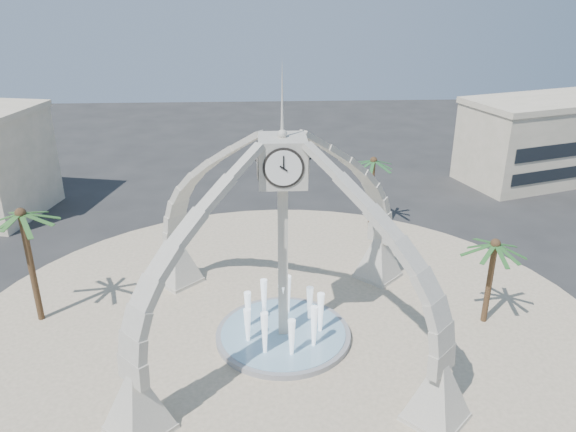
{
  "coord_description": "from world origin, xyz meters",
  "views": [
    {
      "loc": [
        -1.11,
        -27.94,
        19.77
      ],
      "look_at": [
        0.39,
        2.0,
        7.05
      ],
      "focal_mm": 35.0,
      "sensor_mm": 36.0,
      "label": 1
    }
  ],
  "objects_px": {
    "palm_west": "(21,215)",
    "clock_tower": "(283,240)",
    "palm_north": "(374,162)",
    "palm_east": "(495,245)",
    "fountain": "(283,334)"
  },
  "relations": [
    {
      "from": "palm_west",
      "to": "clock_tower",
      "type": "bearing_deg",
      "value": -10.26
    },
    {
      "from": "clock_tower",
      "to": "palm_north",
      "type": "height_order",
      "value": "clock_tower"
    },
    {
      "from": "palm_east",
      "to": "palm_north",
      "type": "bearing_deg",
      "value": 106.49
    },
    {
      "from": "clock_tower",
      "to": "palm_north",
      "type": "distance_m",
      "value": 18.01
    },
    {
      "from": "fountain",
      "to": "palm_west",
      "type": "distance_m",
      "value": 16.79
    },
    {
      "from": "fountain",
      "to": "palm_west",
      "type": "relative_size",
      "value": 1.0
    },
    {
      "from": "palm_east",
      "to": "palm_north",
      "type": "xyz_separation_m",
      "value": [
        -4.41,
        14.9,
        0.53
      ]
    },
    {
      "from": "clock_tower",
      "to": "palm_east",
      "type": "relative_size",
      "value": 2.94
    },
    {
      "from": "clock_tower",
      "to": "palm_west",
      "type": "distance_m",
      "value": 15.36
    },
    {
      "from": "clock_tower",
      "to": "fountain",
      "type": "height_order",
      "value": "clock_tower"
    },
    {
      "from": "palm_west",
      "to": "palm_north",
      "type": "bearing_deg",
      "value": 29.76
    },
    {
      "from": "palm_west",
      "to": "palm_north",
      "type": "xyz_separation_m",
      "value": [
        23.27,
        13.3,
        -1.27
      ]
    },
    {
      "from": "fountain",
      "to": "palm_north",
      "type": "distance_m",
      "value": 18.83
    },
    {
      "from": "clock_tower",
      "to": "palm_east",
      "type": "xyz_separation_m",
      "value": [
        12.58,
        1.14,
        -1.19
      ]
    },
    {
      "from": "palm_east",
      "to": "palm_west",
      "type": "relative_size",
      "value": 0.76
    }
  ]
}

